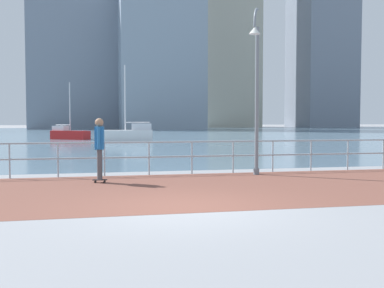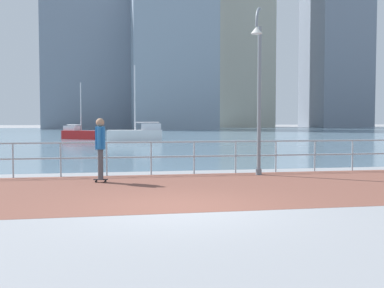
% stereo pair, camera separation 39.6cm
% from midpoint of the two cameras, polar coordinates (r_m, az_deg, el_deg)
% --- Properties ---
extents(ground, '(220.00, 220.00, 0.00)m').
position_cam_midpoint_polar(ground, '(49.17, -8.59, 0.90)').
color(ground, gray).
extents(brick_paving, '(28.00, 6.22, 0.01)m').
position_cam_midpoint_polar(brick_paving, '(11.90, -2.65, -5.54)').
color(brick_paving, brown).
rests_on(brick_paving, ground).
extents(harbor_water, '(180.00, 88.00, 0.00)m').
position_cam_midpoint_polar(harbor_water, '(59.82, -8.92, 1.27)').
color(harbor_water, slate).
rests_on(harbor_water, ground).
extents(waterfront_railing, '(25.25, 0.06, 1.08)m').
position_cam_midpoint_polar(waterfront_railing, '(14.89, -4.28, -0.94)').
color(waterfront_railing, '#9EADB7').
rests_on(waterfront_railing, ground).
extents(lamppost, '(0.54, 0.75, 5.30)m').
position_cam_midpoint_polar(lamppost, '(14.91, 8.90, 7.44)').
color(lamppost, slate).
rests_on(lamppost, ground).
extents(skateboarder, '(0.41, 0.56, 1.81)m').
position_cam_midpoint_polar(skateboarder, '(13.27, -10.34, 0.04)').
color(skateboarder, black).
rests_on(skateboarder, ground).
extents(sailboat_red, '(4.49, 1.89, 6.12)m').
position_cam_midpoint_polar(sailboat_red, '(37.64, -6.46, 1.18)').
color(sailboat_red, white).
rests_on(sailboat_red, ground).
extents(sailboat_navy, '(3.59, 3.06, 5.11)m').
position_cam_midpoint_polar(sailboat_navy, '(43.21, -13.32, 1.22)').
color(sailboat_navy, '#B21E1E').
rests_on(sailboat_navy, ground).
extents(tower_beige, '(17.71, 10.79, 31.12)m').
position_cam_midpoint_polar(tower_beige, '(94.24, -12.23, 10.84)').
color(tower_beige, slate).
rests_on(tower_beige, ground).
extents(tower_slate, '(12.55, 14.24, 43.44)m').
position_cam_midpoint_polar(tower_slate, '(118.84, 17.29, 12.12)').
color(tower_slate, slate).
rests_on(tower_slate, ground).
extents(tower_glass, '(14.16, 13.99, 44.19)m').
position_cam_midpoint_polar(tower_glass, '(111.61, 5.61, 13.04)').
color(tower_glass, '#B2AD99').
rests_on(tower_glass, ground).
extents(tower_brick, '(14.94, 14.92, 44.25)m').
position_cam_midpoint_polar(tower_brick, '(89.55, -2.40, 15.59)').
color(tower_brick, '#8493A3').
rests_on(tower_brick, ground).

